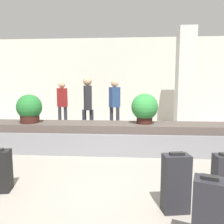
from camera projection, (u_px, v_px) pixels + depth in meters
name	position (u px, v px, depth m)	size (l,w,h in m)	color
ground_plane	(104.00, 186.00, 3.21)	(18.00, 18.00, 0.00)	gray
back_wall	(118.00, 82.00, 8.15)	(18.00, 0.06, 3.20)	beige
carousel	(112.00, 138.00, 4.91)	(6.52, 0.91, 0.63)	gray
pillar	(185.00, 81.00, 6.68)	(0.50, 0.50, 3.20)	silver
suitcase_1	(176.00, 183.00, 2.52)	(0.33, 0.23, 0.71)	#232328
suitcase_3	(224.00, 179.00, 2.73)	(0.26, 0.22, 0.64)	#232328
suitcase_4	(207.00, 219.00, 1.84)	(0.30, 0.27, 0.73)	#232328
potted_plant_0	(29.00, 109.00, 4.89)	(0.56, 0.56, 0.64)	#381914
potted_plant_1	(145.00, 108.00, 4.78)	(0.58, 0.58, 0.66)	#381914
traveler_0	(88.00, 102.00, 5.87)	(0.31, 0.36, 1.70)	#282833
traveler_1	(62.00, 101.00, 7.22)	(0.37, 0.32, 1.60)	#282833
traveler_2	(115.00, 101.00, 6.86)	(0.36, 0.34, 1.65)	#282833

